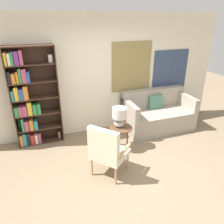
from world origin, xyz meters
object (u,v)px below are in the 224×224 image
at_px(bookshelf, 30,101).
at_px(side_table, 121,130).
at_px(couch, 157,115).
at_px(armchair, 107,149).
at_px(table_lamp, 119,116).

height_order(bookshelf, side_table, bookshelf).
relative_size(couch, side_table, 3.27).
bearing_deg(armchair, table_lamp, 55.71).
relative_size(side_table, table_lamp, 1.20).
bearing_deg(side_table, armchair, -126.85).
bearing_deg(side_table, bookshelf, 153.08).
distance_m(bookshelf, couch, 2.98).
bearing_deg(table_lamp, armchair, -124.29).
relative_size(bookshelf, table_lamp, 4.99).
distance_m(couch, side_table, 1.34).
distance_m(bookshelf, armchair, 2.01).
distance_m(armchair, table_lamp, 0.95).
bearing_deg(bookshelf, armchair, -54.01).
bearing_deg(bookshelf, table_lamp, -26.01).
height_order(couch, side_table, couch).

